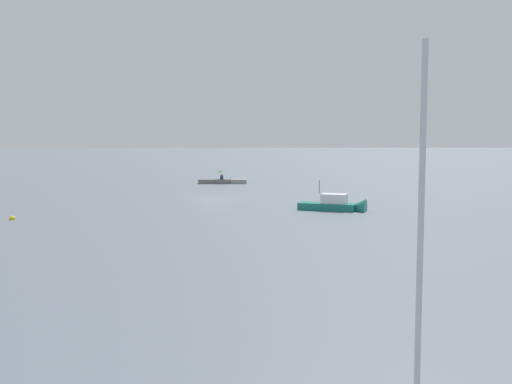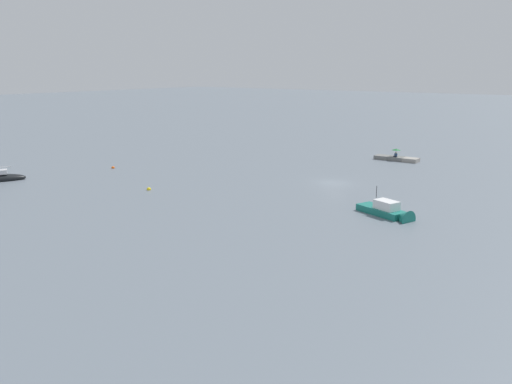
{
  "view_description": "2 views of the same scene",
  "coord_description": "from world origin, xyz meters",
  "px_view_note": "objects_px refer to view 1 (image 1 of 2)",
  "views": [
    {
      "loc": [
        -3.46,
        65.87,
        6.88
      ],
      "look_at": [
        -4.13,
        18.69,
        2.46
      ],
      "focal_mm": 43.39,
      "sensor_mm": 36.0,
      "label": 1
    },
    {
      "loc": [
        -30.61,
        58.06,
        13.94
      ],
      "look_at": [
        -3.06,
        20.36,
        3.09
      ],
      "focal_mm": 37.59,
      "sensor_mm": 36.0,
      "label": 2
    }
  ],
  "objects_px": {
    "person_seated_blue_left": "(222,177)",
    "mooring_buoy_near": "(12,219)",
    "umbrella_open_green": "(222,171)",
    "motorboat_teal_near": "(338,207)"
  },
  "relations": [
    {
      "from": "motorboat_teal_near",
      "to": "umbrella_open_green",
      "type": "bearing_deg",
      "value": -138.53
    },
    {
      "from": "umbrella_open_green",
      "to": "motorboat_teal_near",
      "type": "relative_size",
      "value": 0.21
    },
    {
      "from": "person_seated_blue_left",
      "to": "mooring_buoy_near",
      "type": "xyz_separation_m",
      "value": [
        15.4,
        36.61,
        -0.77
      ]
    },
    {
      "from": "umbrella_open_green",
      "to": "mooring_buoy_near",
      "type": "bearing_deg",
      "value": 67.24
    },
    {
      "from": "person_seated_blue_left",
      "to": "mooring_buoy_near",
      "type": "relative_size",
      "value": 1.5
    },
    {
      "from": "umbrella_open_green",
      "to": "motorboat_teal_near",
      "type": "height_order",
      "value": "motorboat_teal_near"
    },
    {
      "from": "umbrella_open_green",
      "to": "person_seated_blue_left",
      "type": "bearing_deg",
      "value": 86.49
    },
    {
      "from": "person_seated_blue_left",
      "to": "motorboat_teal_near",
      "type": "relative_size",
      "value": 0.12
    },
    {
      "from": "motorboat_teal_near",
      "to": "mooring_buoy_near",
      "type": "bearing_deg",
      "value": -57.55
    },
    {
      "from": "person_seated_blue_left",
      "to": "mooring_buoy_near",
      "type": "height_order",
      "value": "person_seated_blue_left"
    }
  ]
}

